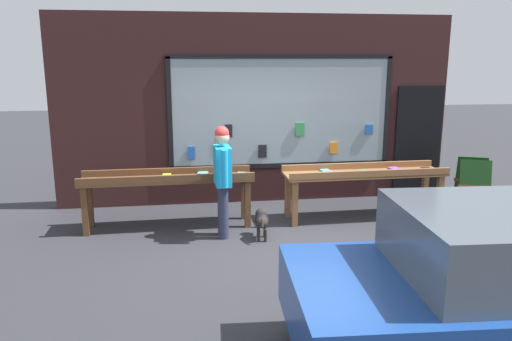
{
  "coord_description": "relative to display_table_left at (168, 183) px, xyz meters",
  "views": [
    {
      "loc": [
        -1.32,
        -6.52,
        2.6
      ],
      "look_at": [
        -0.23,
        0.88,
        0.91
      ],
      "focal_mm": 35.0,
      "sensor_mm": 36.0,
      "label": 1
    }
  ],
  "objects": [
    {
      "name": "small_dog",
      "position": [
        1.36,
        -0.73,
        -0.43
      ],
      "size": [
        0.23,
        0.54,
        0.41
      ],
      "rotation": [
        0.0,
        0.0,
        1.46
      ],
      "color": "black",
      "rests_on": "ground_plane"
    },
    {
      "name": "sandwich_board_sign",
      "position": [
        5.23,
        0.19,
        -0.25
      ],
      "size": [
        0.77,
        0.92,
        0.9
      ],
      "rotation": [
        0.0,
        0.0,
        -0.39
      ],
      "color": "#193F19",
      "rests_on": "ground_plane"
    },
    {
      "name": "person_browsing",
      "position": [
        0.8,
        -0.57,
        0.25
      ],
      "size": [
        0.24,
        0.66,
        1.66
      ],
      "rotation": [
        0.0,
        0.0,
        1.61
      ],
      "color": "#2D334C",
      "rests_on": "ground_plane"
    },
    {
      "name": "display_table_right",
      "position": [
        3.17,
        -0.0,
        -0.01
      ],
      "size": [
        2.65,
        0.7,
        0.87
      ],
      "color": "brown",
      "rests_on": "ground_plane"
    },
    {
      "name": "ground_plane",
      "position": [
        1.58,
        -1.08,
        -0.71
      ],
      "size": [
        40.0,
        40.0,
        0.0
      ],
      "primitive_type": "plane",
      "color": "#2D2D33"
    },
    {
      "name": "display_table_left",
      "position": [
        0.0,
        0.0,
        0.0
      ],
      "size": [
        2.65,
        0.62,
        0.89
      ],
      "color": "brown",
      "rests_on": "ground_plane"
    },
    {
      "name": "shopfront_facade",
      "position": [
        1.65,
        1.31,
        0.96
      ],
      "size": [
        7.14,
        0.29,
        3.37
      ],
      "color": "#331919",
      "rests_on": "ground_plane"
    }
  ]
}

